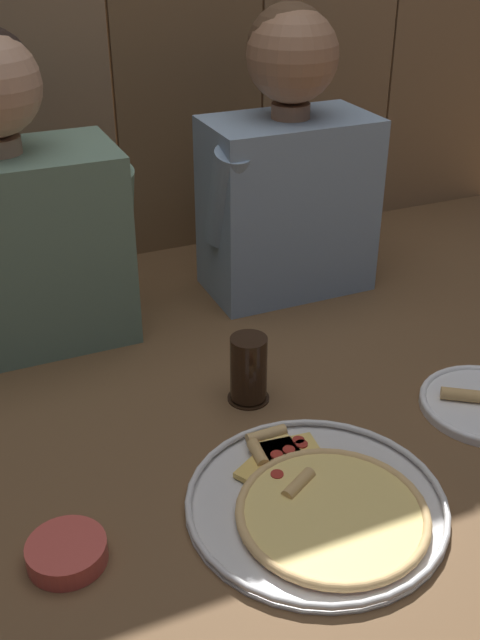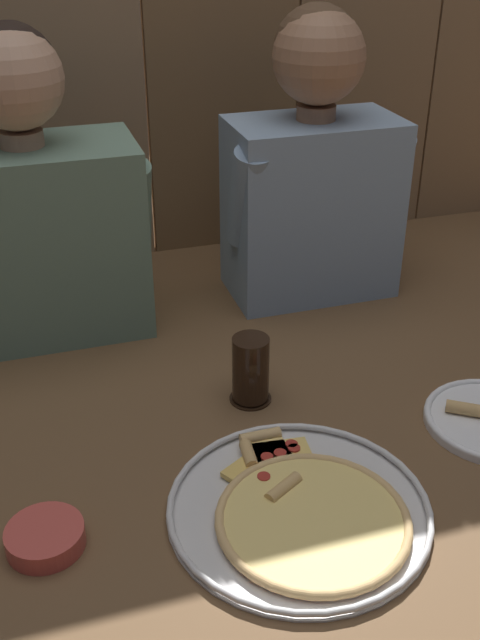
% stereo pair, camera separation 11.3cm
% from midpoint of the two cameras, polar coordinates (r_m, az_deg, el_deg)
% --- Properties ---
extents(ground_plane, '(3.20, 3.20, 0.00)m').
position_cam_midpoint_polar(ground_plane, '(1.23, 3.92, -9.59)').
color(ground_plane, brown).
extents(pizza_tray, '(0.38, 0.38, 0.03)m').
position_cam_midpoint_polar(pizza_tray, '(1.12, 7.80, -14.27)').
color(pizza_tray, silver).
rests_on(pizza_tray, ground).
extents(drinking_glass, '(0.07, 0.07, 0.13)m').
position_cam_midpoint_polar(drinking_glass, '(1.30, 3.31, -3.92)').
color(drinking_glass, black).
rests_on(drinking_glass, ground).
extents(dipping_bowl, '(0.11, 0.11, 0.03)m').
position_cam_midpoint_polar(dipping_bowl, '(1.08, -11.69, -16.00)').
color(dipping_bowl, '#CC4C42').
rests_on(dipping_bowl, ground).
extents(diner_left, '(0.45, 0.23, 0.60)m').
position_cam_midpoint_polar(diner_left, '(1.48, -13.52, 8.28)').
color(diner_left, slate).
rests_on(diner_left, ground).
extents(diner_right, '(0.39, 0.21, 0.61)m').
position_cam_midpoint_polar(diner_right, '(1.61, 7.69, 11.42)').
color(diner_right, '#849EB7').
rests_on(diner_right, ground).
extents(wooden_backdrop_wall, '(2.19, 0.03, 1.12)m').
position_cam_midpoint_polar(wooden_backdrop_wall, '(1.75, -5.66, 22.31)').
color(wooden_backdrop_wall, brown).
rests_on(wooden_backdrop_wall, ground).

